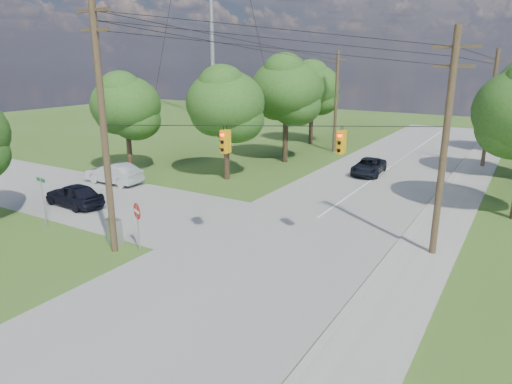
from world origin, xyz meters
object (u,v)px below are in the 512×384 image
Objects in this scene: pole_north_w at (336,101)px; car_cross_silver at (114,173)px; pole_north_e at (490,108)px; do_not_enter_sign at (137,217)px; car_cross_dark at (74,195)px; pole_sw at (103,124)px; control_cabinet at (115,232)px; pole_ne at (445,143)px; car_main_north at (369,167)px.

car_cross_silver is at bearing -114.56° from pole_north_w.
do_not_enter_sign is at bearing -113.15° from pole_north_e.
pole_north_w reaches higher than car_cross_dark.
pole_sw reaches higher than control_cabinet.
pole_north_e is at bearing 0.00° from pole_north_w.
car_cross_dark is 5.68m from car_cross_silver.
pole_north_w is (-0.40, 29.60, -1.10)m from pole_sw.
car_cross_dark is at bearing -105.64° from pole_north_w.
pole_sw is at bearing 68.43° from car_cross_dark.
pole_ne reaches higher than pole_north_e.
do_not_enter_sign is (1.70, -0.00, 1.13)m from control_cabinet.
pole_north_w is at bearing 90.77° from pole_sw.
pole_north_e reaches higher than do_not_enter_sign.
car_cross_silver is at bearing 176.81° from pole_ne.
control_cabinet is at bearing -115.94° from pole_north_e.
pole_north_e is (13.50, 29.60, -1.10)m from pole_sw.
do_not_enter_sign is at bearing 50.56° from car_cross_silver.
do_not_enter_sign is at bearing 17.15° from control_cabinet.
pole_ne is at bearing -65.79° from car_main_north.
control_cabinet is 2.04m from do_not_enter_sign.
pole_north_e is at bearing 65.48° from pole_sw.
car_main_north is at bearing 127.14° from car_cross_silver.
car_cross_dark is (-21.16, -25.94, -4.35)m from pole_north_e.
car_cross_silver is (-9.86, 8.90, -5.41)m from pole_sw.
car_cross_silver is at bearing 155.33° from control_cabinet.
control_cabinet is (-14.10, -7.00, -4.79)m from pole_ne.
pole_north_e reaches higher than control_cabinet.
pole_north_w reaches higher than control_cabinet.
car_cross_silver is 1.90× the size of do_not_enter_sign.
do_not_enter_sign is (10.96, -8.30, 0.99)m from car_cross_silver.
car_cross_dark reaches higher than car_main_north.
pole_sw is at bearing -150.62° from pole_ne.
pole_sw is 10.09m from car_cross_dark.
pole_sw reaches higher than car_cross_dark.
pole_sw is at bearing -114.52° from pole_north_e.
car_main_north is 21.69m from do_not_enter_sign.
pole_ne is 14.70m from do_not_enter_sign.
pole_north_e is 33.75m from car_cross_dark.
do_not_enter_sign is at bearing 74.70° from car_cross_dark.
pole_north_w is 27.28m from car_cross_dark.
car_cross_silver is 1.02× the size of car_main_north.
pole_north_e is 2.14× the size of car_main_north.
car_cross_silver is at bearing 137.92° from pole_sw.
pole_north_e is 1.00× the size of pole_north_w.
pole_ne is 2.25× the size of car_main_north.
pole_north_w is 4.02× the size of do_not_enter_sign.
pole_ne is at bearing 53.37° from do_not_enter_sign.
car_main_north is at bearing 90.45° from control_cabinet.
pole_north_w is 29.23m from do_not_enter_sign.
pole_ne is 7.79× the size of control_cabinet.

